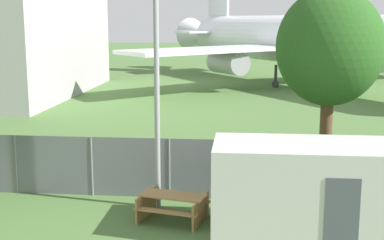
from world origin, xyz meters
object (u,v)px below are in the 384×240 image
(airplane, at_px, (309,41))
(picnic_bench_near_cabin, at_px, (173,204))
(portable_cabin, at_px, (306,190))
(tree_behind_benches, at_px, (330,48))

(airplane, distance_m, picnic_bench_near_cabin, 31.95)
(portable_cabin, distance_m, picnic_bench_near_cabin, 3.80)
(picnic_bench_near_cabin, distance_m, tree_behind_benches, 7.46)
(airplane, relative_size, portable_cabin, 7.23)
(portable_cabin, relative_size, picnic_bench_near_cabin, 2.28)
(picnic_bench_near_cabin, height_order, tree_behind_benches, tree_behind_benches)
(airplane, distance_m, portable_cabin, 31.93)
(tree_behind_benches, bearing_deg, picnic_bench_near_cabin, -141.67)
(portable_cabin, relative_size, tree_behind_benches, 0.73)
(picnic_bench_near_cabin, relative_size, tree_behind_benches, 0.32)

